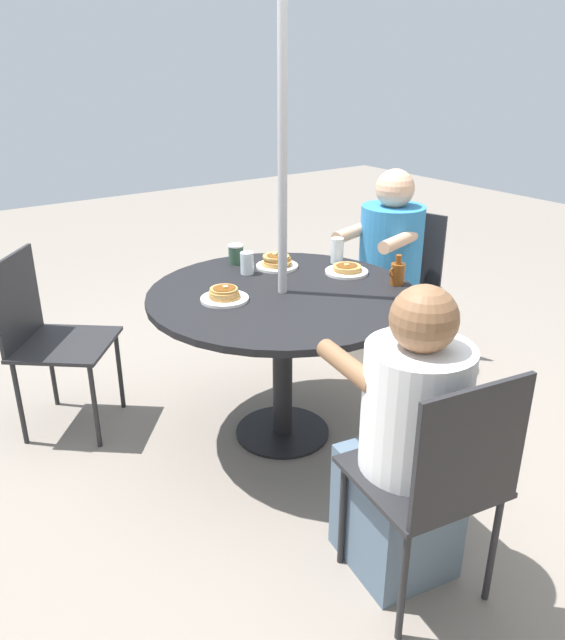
{
  "coord_description": "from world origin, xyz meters",
  "views": [
    {
      "loc": [
        1.54,
        2.18,
        1.75
      ],
      "look_at": [
        0.0,
        0.0,
        0.62
      ],
      "focal_mm": 35.0,
      "sensor_mm": 36.0,
      "label": 1
    }
  ],
  "objects_px": {
    "pancake_plate_a": "(224,295)",
    "syrup_bottle": "(397,273)",
    "diner_east": "(386,281)",
    "pancake_plate_b": "(277,262)",
    "patio_chair_north": "(439,475)",
    "patio_table": "(282,312)",
    "diner_north": "(406,450)",
    "patio_chair_east": "(401,277)",
    "drinking_glass_a": "(337,251)",
    "drinking_glass_b": "(247,263)",
    "coffee_cup": "(236,254)",
    "patio_chair_south": "(46,332)",
    "pancake_plate_c": "(347,270)"
  },
  "relations": [
    {
      "from": "pancake_plate_b",
      "to": "diner_north",
      "type": "bearing_deg",
      "value": 74.87
    },
    {
      "from": "pancake_plate_b",
      "to": "syrup_bottle",
      "type": "relative_size",
      "value": 1.48
    },
    {
      "from": "pancake_plate_a",
      "to": "pancake_plate_b",
      "type": "relative_size",
      "value": 1.0
    },
    {
      "from": "patio_chair_north",
      "to": "diner_north",
      "type": "xyz_separation_m",
      "value": [
        -0.03,
        -0.17,
        -0.01
      ]
    },
    {
      "from": "pancake_plate_b",
      "to": "drinking_glass_b",
      "type": "height_order",
      "value": "drinking_glass_b"
    },
    {
      "from": "pancake_plate_b",
      "to": "drinking_glass_a",
      "type": "distance_m",
      "value": 0.32
    },
    {
      "from": "patio_chair_east",
      "to": "pancake_plate_c",
      "type": "relative_size",
      "value": 4.21
    },
    {
      "from": "diner_north",
      "to": "patio_chair_east",
      "type": "bearing_deg",
      "value": 54.87
    },
    {
      "from": "diner_east",
      "to": "coffee_cup",
      "type": "bearing_deg",
      "value": 60.38
    },
    {
      "from": "pancake_plate_a",
      "to": "pancake_plate_b",
      "type": "distance_m",
      "value": 0.52
    },
    {
      "from": "syrup_bottle",
      "to": "drinking_glass_a",
      "type": "xyz_separation_m",
      "value": [
        0.01,
        -0.42,
        0.01
      ]
    },
    {
      "from": "patio_table",
      "to": "pancake_plate_a",
      "type": "bearing_deg",
      "value": -12.55
    },
    {
      "from": "diner_north",
      "to": "patio_chair_south",
      "type": "height_order",
      "value": "diner_north"
    },
    {
      "from": "diner_east",
      "to": "pancake_plate_b",
      "type": "height_order",
      "value": "diner_east"
    },
    {
      "from": "patio_table",
      "to": "pancake_plate_c",
      "type": "bearing_deg",
      "value": -175.37
    },
    {
      "from": "patio_table",
      "to": "coffee_cup",
      "type": "xyz_separation_m",
      "value": [
        -0.05,
        -0.48,
        0.15
      ]
    },
    {
      "from": "syrup_bottle",
      "to": "pancake_plate_a",
      "type": "bearing_deg",
      "value": -20.58
    },
    {
      "from": "diner_north",
      "to": "drinking_glass_b",
      "type": "relative_size",
      "value": 10.27
    },
    {
      "from": "drinking_glass_b",
      "to": "drinking_glass_a",
      "type": "bearing_deg",
      "value": 165.85
    },
    {
      "from": "patio_table",
      "to": "patio_chair_south",
      "type": "height_order",
      "value": "patio_chair_south"
    },
    {
      "from": "diner_east",
      "to": "coffee_cup",
      "type": "distance_m",
      "value": 0.95
    },
    {
      "from": "pancake_plate_a",
      "to": "syrup_bottle",
      "type": "xyz_separation_m",
      "value": [
        -0.77,
        0.29,
        0.03
      ]
    },
    {
      "from": "patio_chair_east",
      "to": "patio_chair_south",
      "type": "distance_m",
      "value": 2.03
    },
    {
      "from": "coffee_cup",
      "to": "diner_north",
      "type": "bearing_deg",
      "value": 81.83
    },
    {
      "from": "patio_chair_east",
      "to": "drinking_glass_b",
      "type": "distance_m",
      "value": 1.13
    },
    {
      "from": "patio_chair_north",
      "to": "pancake_plate_c",
      "type": "distance_m",
      "value": 1.34
    },
    {
      "from": "patio_table",
      "to": "pancake_plate_a",
      "type": "distance_m",
      "value": 0.3
    },
    {
      "from": "drinking_glass_a",
      "to": "patio_chair_north",
      "type": "bearing_deg",
      "value": 63.16
    },
    {
      "from": "drinking_glass_b",
      "to": "coffee_cup",
      "type": "bearing_deg",
      "value": -103.16
    },
    {
      "from": "diner_north",
      "to": "drinking_glass_a",
      "type": "relative_size",
      "value": 8.5
    },
    {
      "from": "patio_chair_north",
      "to": "pancake_plate_b",
      "type": "bearing_deg",
      "value": 84.98
    },
    {
      "from": "patio_table",
      "to": "pancake_plate_b",
      "type": "height_order",
      "value": "pancake_plate_b"
    },
    {
      "from": "patio_chair_east",
      "to": "patio_chair_south",
      "type": "relative_size",
      "value": 1.0
    },
    {
      "from": "patio_table",
      "to": "diner_north",
      "type": "height_order",
      "value": "diner_north"
    },
    {
      "from": "pancake_plate_a",
      "to": "syrup_bottle",
      "type": "height_order",
      "value": "syrup_bottle"
    },
    {
      "from": "pancake_plate_b",
      "to": "drinking_glass_a",
      "type": "height_order",
      "value": "drinking_glass_a"
    },
    {
      "from": "pancake_plate_b",
      "to": "coffee_cup",
      "type": "height_order",
      "value": "coffee_cup"
    },
    {
      "from": "patio_chair_north",
      "to": "patio_chair_south",
      "type": "distance_m",
      "value": 1.99
    },
    {
      "from": "patio_table",
      "to": "drinking_glass_a",
      "type": "height_order",
      "value": "drinking_glass_a"
    },
    {
      "from": "syrup_bottle",
      "to": "pancake_plate_c",
      "type": "bearing_deg",
      "value": -72.26
    },
    {
      "from": "diner_north",
      "to": "pancake_plate_a",
      "type": "xyz_separation_m",
      "value": [
        0.11,
        -1.02,
        0.27
      ]
    },
    {
      "from": "diner_north",
      "to": "patio_chair_east",
      "type": "distance_m",
      "value": 1.8
    },
    {
      "from": "diner_east",
      "to": "pancake_plate_b",
      "type": "xyz_separation_m",
      "value": [
        0.75,
        -0.04,
        0.24
      ]
    },
    {
      "from": "syrup_bottle",
      "to": "coffee_cup",
      "type": "xyz_separation_m",
      "value": [
        0.45,
        -0.71,
        -0.01
      ]
    },
    {
      "from": "diner_east",
      "to": "pancake_plate_c",
      "type": "height_order",
      "value": "diner_east"
    },
    {
      "from": "drinking_glass_a",
      "to": "diner_east",
      "type": "bearing_deg",
      "value": -170.06
    },
    {
      "from": "patio_table",
      "to": "pancake_plate_b",
      "type": "distance_m",
      "value": 0.38
    },
    {
      "from": "coffee_cup",
      "to": "patio_table",
      "type": "bearing_deg",
      "value": 84.37
    },
    {
      "from": "patio_table",
      "to": "patio_chair_east",
      "type": "distance_m",
      "value": 1.16
    },
    {
      "from": "diner_north",
      "to": "pancake_plate_c",
      "type": "height_order",
      "value": "diner_north"
    }
  ]
}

